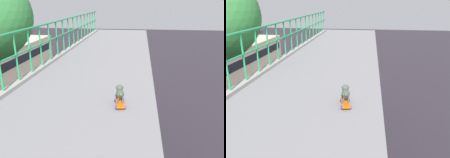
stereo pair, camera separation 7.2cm
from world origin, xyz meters
TOP-DOWN VIEW (x-y plane):
  - city_bus at (-8.93, 18.15)m, footprint 2.69×11.21m
  - toy_skateboard at (2.29, 2.50)m, footprint 0.26×0.53m
  - small_dog at (2.28, 2.55)m, footprint 0.20×0.39m

SIDE VIEW (x-z plane):
  - city_bus at x=-8.93m, z-range 0.22..3.79m
  - toy_skateboard at x=2.29m, z-range 5.54..5.62m
  - small_dog at x=2.28m, z-range 5.63..5.92m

